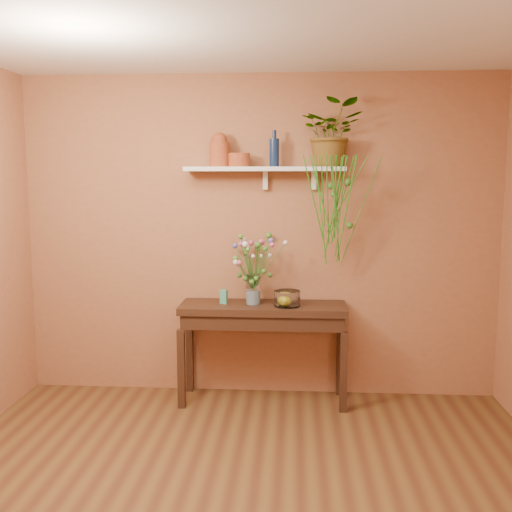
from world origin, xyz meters
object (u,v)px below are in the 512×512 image
at_px(sideboard, 263,319).
at_px(spider_plant, 332,133).
at_px(bouquet, 253,254).
at_px(terracotta_jug, 219,150).
at_px(blue_bottle, 274,152).
at_px(glass_vase, 253,291).
at_px(glass_bowl, 287,299).

height_order(sideboard, spider_plant, spider_plant).
bearing_deg(spider_plant, bouquet, -169.07).
bearing_deg(spider_plant, terracotta_jug, -178.14).
xyz_separation_m(sideboard, blue_bottle, (0.08, 0.10, 1.35)).
relative_size(glass_vase, glass_bowl, 1.18).
bearing_deg(glass_bowl, sideboard, 164.87).
distance_m(sideboard, blue_bottle, 1.36).
bearing_deg(blue_bottle, bouquet, -150.84).
xyz_separation_m(sideboard, glass_bowl, (0.20, -0.05, 0.18)).
relative_size(spider_plant, glass_bowl, 2.54).
bearing_deg(bouquet, sideboard, -4.24).
xyz_separation_m(terracotta_jug, bouquet, (0.28, -0.09, -0.84)).
xyz_separation_m(sideboard, terracotta_jug, (-0.36, 0.10, 1.37)).
relative_size(sideboard, spider_plant, 2.55).
distance_m(spider_plant, glass_vase, 1.43).
xyz_separation_m(blue_bottle, glass_bowl, (0.11, -0.15, -1.18)).
distance_m(sideboard, glass_vase, 0.24).
relative_size(terracotta_jug, glass_vase, 1.12).
bearing_deg(glass_vase, bouquet, -27.87).
bearing_deg(glass_bowl, bouquet, 167.91).
height_order(terracotta_jug, glass_bowl, terracotta_jug).
relative_size(bouquet, glass_bowl, 2.22).
height_order(sideboard, glass_bowl, glass_bowl).
bearing_deg(sideboard, terracotta_jug, 165.05).
xyz_separation_m(spider_plant, glass_bowl, (-0.35, -0.18, -1.32)).
distance_m(spider_plant, glass_bowl, 1.38).
distance_m(glass_vase, bouquet, 0.31).
bearing_deg(spider_plant, blue_bottle, -176.30).
height_order(sideboard, bouquet, bouquet).
height_order(sideboard, blue_bottle, blue_bottle).
bearing_deg(terracotta_jug, bouquet, -17.81).
bearing_deg(terracotta_jug, spider_plant, 1.86).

